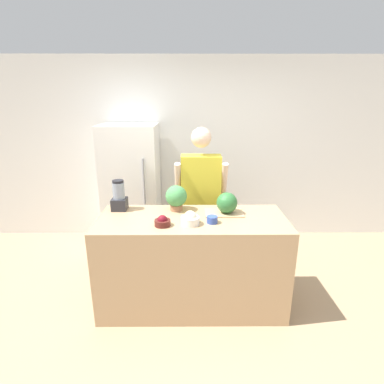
{
  "coord_description": "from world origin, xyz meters",
  "views": [
    {
      "loc": [
        -0.01,
        -2.29,
        2.04
      ],
      "look_at": [
        0.0,
        0.4,
        1.19
      ],
      "focal_mm": 28.0,
      "sensor_mm": 36.0,
      "label": 1
    }
  ],
  "objects": [
    {
      "name": "potted_plant",
      "position": [
        -0.16,
        0.58,
        1.09
      ],
      "size": [
        0.22,
        0.22,
        0.26
      ],
      "color": "#996647",
      "rests_on": "counter_island"
    },
    {
      "name": "bowl_cherries",
      "position": [
        -0.27,
        0.19,
        0.98
      ],
      "size": [
        0.14,
        0.14,
        0.1
      ],
      "color": "#511E19",
      "rests_on": "counter_island"
    },
    {
      "name": "refrigerator",
      "position": [
        -0.83,
        1.7,
        0.86
      ],
      "size": [
        0.74,
        0.67,
        1.71
      ],
      "color": "white",
      "rests_on": "ground_plane"
    },
    {
      "name": "ground_plane",
      "position": [
        0.0,
        0.0,
        0.0
      ],
      "size": [
        14.0,
        14.0,
        0.0
      ],
      "primitive_type": "plane",
      "color": "tan"
    },
    {
      "name": "bowl_small_blue",
      "position": [
        0.18,
        0.25,
        0.98
      ],
      "size": [
        0.1,
        0.1,
        0.06
      ],
      "color": "#334C9E",
      "rests_on": "counter_island"
    },
    {
      "name": "person",
      "position": [
        0.11,
        1.04,
        0.89
      ],
      "size": [
        0.59,
        0.27,
        1.74
      ],
      "color": "#4C608C",
      "rests_on": "ground_plane"
    },
    {
      "name": "counter_island",
      "position": [
        0.0,
        0.37,
        0.47
      ],
      "size": [
        1.81,
        0.74,
        0.94
      ],
      "color": "tan",
      "rests_on": "ground_plane"
    },
    {
      "name": "bowl_cream",
      "position": [
        -0.02,
        0.22,
        0.99
      ],
      "size": [
        0.17,
        0.17,
        0.13
      ],
      "color": "white",
      "rests_on": "counter_island"
    },
    {
      "name": "cutting_board",
      "position": [
        0.32,
        0.48,
        0.95
      ],
      "size": [
        0.38,
        0.23,
        0.01
      ],
      "color": "tan",
      "rests_on": "counter_island"
    },
    {
      "name": "watermelon",
      "position": [
        0.34,
        0.48,
        1.06
      ],
      "size": [
        0.21,
        0.21,
        0.21
      ],
      "color": "#2D6B33",
      "rests_on": "cutting_board"
    },
    {
      "name": "wall_back",
      "position": [
        0.0,
        2.07,
        1.3
      ],
      "size": [
        8.0,
        0.06,
        2.6
      ],
      "color": "white",
      "rests_on": "ground_plane"
    },
    {
      "name": "blender",
      "position": [
        -0.74,
        0.6,
        1.08
      ],
      "size": [
        0.15,
        0.15,
        0.31
      ],
      "color": "#28282D",
      "rests_on": "counter_island"
    }
  ]
}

